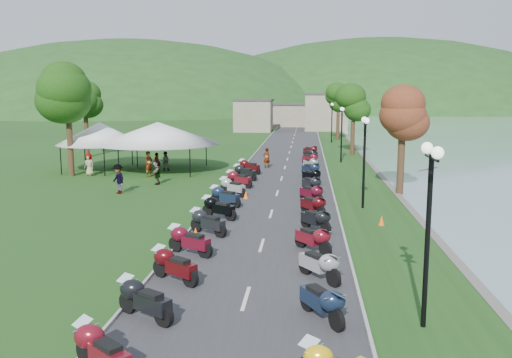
{
  "coord_description": "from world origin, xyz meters",
  "views": [
    {
      "loc": [
        1.82,
        -12.03,
        6.39
      ],
      "look_at": [
        -1.14,
        19.61,
        1.3
      ],
      "focal_mm": 38.0,
      "sensor_mm": 36.0,
      "label": 1
    }
  ],
  "objects": [
    {
      "name": "tree_park_left",
      "position": [
        -16.29,
        27.94,
        5.26
      ],
      "size": [
        3.79,
        3.79,
        10.51
      ],
      "primitive_type": null,
      "color": "#205112",
      "rests_on": "ground"
    },
    {
      "name": "vendor_tent_side",
      "position": [
        -15.02,
        30.78,
        2.0
      ],
      "size": [
        4.66,
        4.66,
        4.0
      ],
      "primitive_type": null,
      "color": "white",
      "rests_on": "ground"
    },
    {
      "name": "road",
      "position": [
        0.0,
        40.0,
        0.01
      ],
      "size": [
        7.0,
        120.0,
        0.02
      ],
      "primitive_type": "cube",
      "color": "#353538",
      "rests_on": "ground"
    },
    {
      "name": "far_building",
      "position": [
        -2.0,
        85.0,
        2.5
      ],
      "size": [
        18.0,
        16.0,
        5.0
      ],
      "primitive_type": "cube",
      "color": "gray",
      "rests_on": "ground"
    },
    {
      "name": "pedestrian_c",
      "position": [
        -10.1,
        21.01,
        0.0
      ],
      "size": [
        1.24,
        1.2,
        1.9
      ],
      "primitive_type": "imported",
      "rotation": [
        0.0,
        0.0,
        5.53
      ],
      "color": "slate",
      "rests_on": "ground"
    },
    {
      "name": "streetlamp_near",
      "position": [
        5.09,
        2.41,
        2.5
      ],
      "size": [
        1.4,
        1.4,
        5.0
      ],
      "primitive_type": null,
      "color": "black",
      "rests_on": "ground"
    },
    {
      "name": "pedestrian_a",
      "position": [
        -10.12,
        27.89,
        0.0
      ],
      "size": [
        0.78,
        0.88,
        1.98
      ],
      "primitive_type": "imported",
      "rotation": [
        0.0,
        0.0,
        1.13
      ],
      "color": "slate",
      "rests_on": "ground"
    },
    {
      "name": "moto_row_left",
      "position": [
        -2.62,
        11.5,
        0.55
      ],
      "size": [
        2.6,
        39.77,
        1.1
      ],
      "primitive_type": null,
      "color": "#331411",
      "rests_on": "ground"
    },
    {
      "name": "vendor_tent_main",
      "position": [
        -10.34,
        31.47,
        2.0
      ],
      "size": [
        6.72,
        6.72,
        4.0
      ],
      "primitive_type": null,
      "color": "white",
      "rests_on": "ground"
    },
    {
      "name": "hills_backdrop",
      "position": [
        0.0,
        200.0,
        0.0
      ],
      "size": [
        360.0,
        120.0,
        76.0
      ],
      "primitive_type": null,
      "color": "#285621",
      "rests_on": "ground"
    },
    {
      "name": "tree_lakeside",
      "position": [
        7.78,
        22.63,
        3.97
      ],
      "size": [
        2.86,
        2.86,
        7.94
      ],
      "primitive_type": null,
      "color": "#205112",
      "rests_on": "ground"
    },
    {
      "name": "traffic_cone_near",
      "position": [
        -3.0,
        10.82,
        0.25
      ],
      "size": [
        0.33,
        0.33,
        0.51
      ],
      "primitive_type": "cone",
      "color": "#F2590C",
      "rests_on": "ground"
    },
    {
      "name": "moto_row_right",
      "position": [
        2.22,
        22.64,
        0.55
      ],
      "size": [
        2.6,
        42.51,
        1.1
      ],
      "primitive_type": null,
      "color": "#331411",
      "rests_on": "ground"
    },
    {
      "name": "pedestrian_b",
      "position": [
        -9.78,
        31.35,
        0.0
      ],
      "size": [
        0.84,
        0.55,
        1.59
      ],
      "primitive_type": "imported",
      "rotation": [
        0.0,
        0.0,
        3.32
      ],
      "color": "slate",
      "rests_on": "ground"
    }
  ]
}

